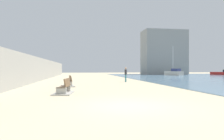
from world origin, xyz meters
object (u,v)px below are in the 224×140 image
at_px(bench_near, 64,90).
at_px(bench_far, 68,84).
at_px(person_walking, 126,73).
at_px(boat_mid_bay, 174,73).

height_order(bench_near, bench_far, same).
bearing_deg(bench_far, bench_near, -89.39).
bearing_deg(person_walking, boat_mid_bay, 52.25).
relative_size(bench_far, boat_mid_bay, 0.32).
distance_m(bench_near, bench_far, 5.55).
height_order(bench_far, boat_mid_bay, boat_mid_bay).
bearing_deg(bench_near, person_walking, 58.91).
bearing_deg(bench_near, bench_far, 90.61).
relative_size(bench_near, bench_far, 1.00).
bearing_deg(bench_far, person_walking, 38.39).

